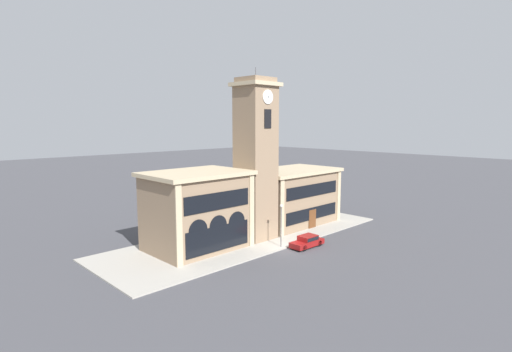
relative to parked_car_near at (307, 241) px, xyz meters
name	(u,v)px	position (x,y,z in m)	size (l,w,h in m)	color
ground_plane	(288,248)	(-1.97, 1.30, -0.72)	(300.00, 300.00, 0.00)	#424247
sidewalk_kerb	(249,236)	(-1.97, 7.83, -0.65)	(38.99, 13.06, 0.15)	#A39E93
clock_tower	(256,160)	(-1.97, 6.66, 9.26)	(4.69, 4.69, 21.06)	#897056
town_hall_left_wing	(197,210)	(-9.61, 8.48, 3.82)	(11.38, 8.40, 9.02)	#897056
town_hall_right_wing	(291,197)	(6.93, 8.48, 3.27)	(13.90, 8.40, 7.94)	#897056
parked_car_near	(307,241)	(0.00, 0.00, 0.00)	(4.46, 1.90, 1.38)	maroon
street_lamp	(281,218)	(-2.43, 1.96, 2.79)	(0.36, 0.36, 5.02)	#4C4C51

